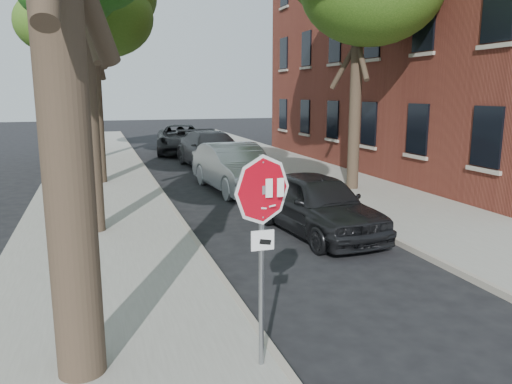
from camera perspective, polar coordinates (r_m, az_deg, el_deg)
ground at (r=6.81m, az=6.51°, el=-18.87°), size 120.00×120.00×0.00m
sidewalk_left at (r=17.66m, az=-17.55°, el=-0.18°), size 4.00×55.00×0.12m
sidewalk_right at (r=19.59m, az=8.11°, el=1.33°), size 4.00×55.00×0.12m
curb_left at (r=17.78m, az=-10.94°, el=0.24°), size 0.12×55.00×0.13m
curb_right at (r=18.80m, az=2.48°, el=1.03°), size 0.12×55.00×0.13m
stop_sign at (r=5.80m, az=0.72°, el=-3.34°), size 0.76×0.34×2.61m
tree_far at (r=26.72m, az=-19.23°, el=18.88°), size 5.29×4.91×9.33m
car_a at (r=12.24m, az=6.98°, el=-1.34°), size 2.21×4.58×1.51m
car_b at (r=17.52m, az=-2.41°, el=2.81°), size 2.17×5.16×1.66m
car_c at (r=23.10m, az=-5.03°, el=4.83°), size 2.82×5.90×1.66m
car_d at (r=28.92m, az=-8.57°, el=6.00°), size 3.40×6.08×1.61m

